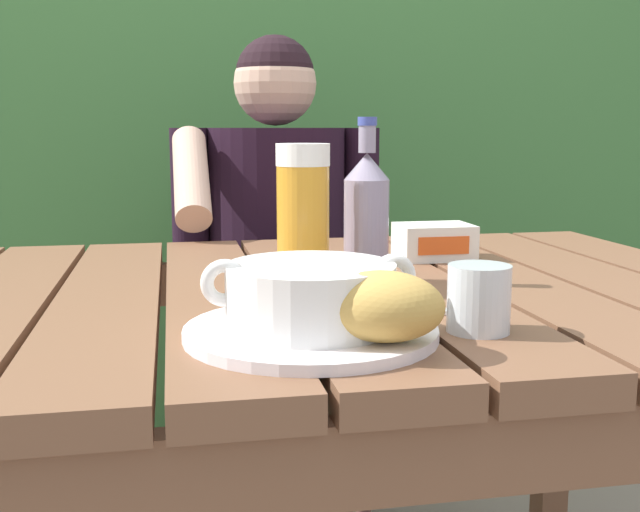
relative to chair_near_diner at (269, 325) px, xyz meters
name	(u,v)px	position (x,y,z in m)	size (l,w,h in m)	color
dining_table	(317,350)	(-0.04, -0.88, 0.19)	(1.28, 0.90, 0.76)	brown
hedge_backdrop	(123,47)	(-0.38, 0.74, 0.77)	(3.08, 0.97, 2.42)	#3E7339
chair_near_diner	(269,325)	(0.00, 0.00, 0.00)	(0.42, 0.43, 0.93)	brown
person_eating	(278,250)	(0.00, -0.20, 0.23)	(0.48, 0.47, 1.19)	black
serving_plate	(311,332)	(-0.10, -1.16, 0.30)	(0.27, 0.27, 0.01)	white
soup_bowl	(311,294)	(-0.10, -1.16, 0.34)	(0.23, 0.18, 0.08)	white
bread_roll	(383,306)	(-0.04, -1.22, 0.34)	(0.15, 0.13, 0.07)	tan
beer_glass	(303,218)	(-0.07, -0.92, 0.39)	(0.07, 0.07, 0.20)	orange
beer_bottle	(367,215)	(0.03, -0.88, 0.39)	(0.06, 0.06, 0.23)	gray
water_glass_small	(479,298)	(0.08, -1.17, 0.33)	(0.07, 0.07, 0.07)	silver
butter_tub	(434,241)	(0.19, -0.71, 0.32)	(0.12, 0.10, 0.06)	white
table_knife	(414,310)	(0.04, -1.07, 0.29)	(0.16, 0.06, 0.01)	silver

